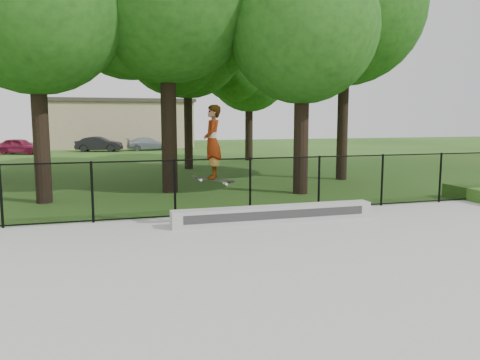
% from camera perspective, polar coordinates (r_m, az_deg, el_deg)
% --- Properties ---
extents(ground, '(100.00, 100.00, 0.00)m').
position_cam_1_polar(ground, '(7.34, 15.63, -13.29)').
color(ground, '#244E16').
rests_on(ground, ground).
extents(concrete_slab, '(14.00, 12.00, 0.06)m').
position_cam_1_polar(concrete_slab, '(7.33, 15.64, -13.07)').
color(concrete_slab, '#ABAAA5').
rests_on(concrete_slab, ground).
extents(grind_ledge, '(5.06, 0.40, 0.41)m').
position_cam_1_polar(grind_ledge, '(11.45, 4.25, -4.15)').
color(grind_ledge, '#B8B8B3').
rests_on(grind_ledge, concrete_slab).
extents(car_a, '(3.68, 2.65, 1.17)m').
position_cam_1_polar(car_a, '(37.71, -25.25, 3.75)').
color(car_a, maroon).
rests_on(car_a, ground).
extents(car_b, '(3.41, 1.96, 1.17)m').
position_cam_1_polar(car_b, '(38.56, -16.80, 4.21)').
color(car_b, black).
rests_on(car_b, ground).
extents(car_c, '(3.37, 1.62, 1.04)m').
position_cam_1_polar(car_c, '(39.20, -11.04, 4.35)').
color(car_c, '#8C969E').
rests_on(car_c, ground).
extents(skater_airborne, '(0.84, 0.70, 1.83)m').
position_cam_1_polar(skater_airborne, '(10.75, -3.37, 4.50)').
color(skater_airborne, black).
rests_on(skater_airborne, ground).
extents(chainlink_fence, '(16.06, 0.06, 1.50)m').
position_cam_1_polar(chainlink_fence, '(12.39, 1.25, -0.67)').
color(chainlink_fence, black).
rests_on(chainlink_fence, concrete_slab).
extents(tree_row, '(20.86, 17.97, 10.35)m').
position_cam_1_polar(tree_row, '(19.96, -7.08, 18.81)').
color(tree_row, black).
rests_on(tree_row, ground).
extents(distant_building, '(12.40, 6.40, 4.30)m').
position_cam_1_polar(distant_building, '(43.83, -14.16, 6.72)').
color(distant_building, tan).
rests_on(distant_building, ground).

